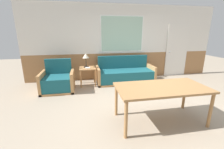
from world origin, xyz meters
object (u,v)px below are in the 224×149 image
object	(u,v)px
side_table	(88,71)
dining_table	(162,90)
armchair	(58,82)
couch	(125,75)
table_lamp	(86,57)

from	to	relation	value
side_table	dining_table	size ratio (longest dim) A/B	0.34
armchair	couch	bearing A→B (deg)	-4.10
side_table	table_lamp	size ratio (longest dim) A/B	1.29
couch	table_lamp	size ratio (longest dim) A/B	4.33
armchair	dining_table	bearing A→B (deg)	-57.56
couch	side_table	size ratio (longest dim) A/B	3.36
side_table	couch	bearing A→B (deg)	3.06
couch	table_lamp	bearing A→B (deg)	179.12
side_table	dining_table	xyz separation A→B (m)	(1.34, -2.44, 0.17)
side_table	table_lamp	world-z (taller)	table_lamp
side_table	armchair	bearing A→B (deg)	-159.45
armchair	table_lamp	distance (m)	1.19
armchair	side_table	world-z (taller)	armchair
armchair	dining_table	world-z (taller)	armchair
couch	armchair	size ratio (longest dim) A/B	2.11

